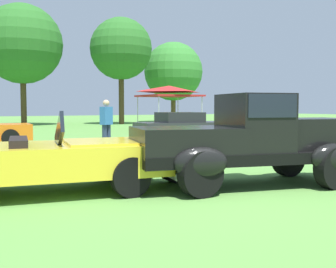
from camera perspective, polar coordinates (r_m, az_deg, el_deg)
ground_plane at (r=7.43m, az=7.72°, el=-7.63°), size 120.00×120.00×0.00m
feature_pickup_truck at (r=7.82m, az=11.12°, el=-0.70°), size 4.43×2.51×1.70m
neighbor_convertible at (r=7.29m, az=-15.72°, el=-3.35°), size 4.43×2.31×1.40m
show_car_charcoal at (r=17.78m, az=2.02°, el=1.01°), size 4.09×1.90×1.22m
show_car_burgundy at (r=20.45m, az=13.89°, el=1.27°), size 4.31×1.84×1.22m
spectator_between_cars at (r=13.99m, az=-8.48°, el=1.50°), size 0.47×0.41×1.69m
canopy_tent_center_field at (r=24.90m, az=0.15°, el=6.01°), size 3.16×3.16×2.71m
treeline_mid_left at (r=34.37m, az=-19.40°, el=11.58°), size 6.11×6.11×9.31m
treeline_center at (r=34.94m, az=-6.48°, el=11.54°), size 5.08×5.08×8.75m
treeline_mid_right at (r=38.83m, az=0.74°, el=8.57°), size 5.41×5.41×7.41m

